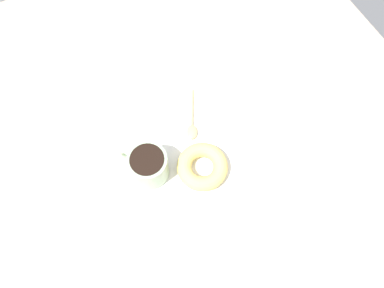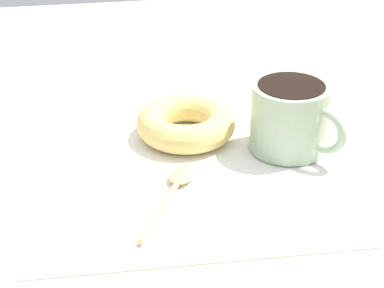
% 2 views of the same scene
% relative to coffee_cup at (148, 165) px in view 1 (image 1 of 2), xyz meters
% --- Properties ---
extents(ground_plane, '(1.20, 1.20, 0.02)m').
position_rel_coffee_cup_xyz_m(ground_plane, '(-0.08, -0.02, -0.05)').
color(ground_plane, tan).
extents(napkin, '(0.33, 0.33, 0.00)m').
position_rel_coffee_cup_xyz_m(napkin, '(-0.11, -0.01, -0.04)').
color(napkin, white).
rests_on(napkin, ground_plane).
extents(coffee_cup, '(0.09, 0.10, 0.07)m').
position_rel_coffee_cup_xyz_m(coffee_cup, '(0.00, 0.00, 0.00)').
color(coffee_cup, '#9EB793').
rests_on(coffee_cup, napkin).
extents(donut, '(0.11, 0.11, 0.03)m').
position_rel_coffee_cup_xyz_m(donut, '(-0.10, 0.05, -0.02)').
color(donut, '#E5C66B').
rests_on(donut, napkin).
extents(spoon, '(0.07, 0.12, 0.01)m').
position_rel_coffee_cup_xyz_m(spoon, '(-0.13, -0.06, -0.03)').
color(spoon, '#D8B772').
rests_on(spoon, napkin).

